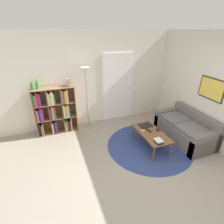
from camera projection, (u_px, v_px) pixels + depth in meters
name	position (u px, v px, depth m)	size (l,w,h in m)	color
ground_plane	(143.00, 186.00, 3.20)	(14.00, 14.00, 0.00)	gray
wall_back	(99.00, 80.00, 4.96)	(7.30, 0.11, 2.60)	silver
wall_right	(196.00, 85.00, 4.46)	(0.08, 5.71, 2.60)	silver
rug	(149.00, 145.00, 4.31)	(2.05, 2.05, 0.01)	navy
bookshelf	(54.00, 111.00, 4.64)	(1.06, 0.34, 1.28)	#936B47
floor_lamp	(86.00, 81.00, 4.56)	(0.26, 0.26, 1.73)	gray
couch	(186.00, 129.00, 4.48)	(0.80, 1.51, 0.72)	#66605B
coffee_table	(151.00, 134.00, 4.16)	(0.53, 1.07, 0.39)	brown
laptop	(146.00, 125.00, 4.42)	(0.34, 0.25, 0.02)	black
bowl	(143.00, 131.00, 4.14)	(0.11, 0.11, 0.05)	orange
book_stack_on_table	(159.00, 141.00, 3.77)	(0.16, 0.20, 0.06)	black
cup	(158.00, 130.00, 4.18)	(0.07, 0.07, 0.07)	#28282D
remote	(149.00, 130.00, 4.20)	(0.08, 0.18, 0.02)	black
bottle_left	(32.00, 86.00, 4.17)	(0.07, 0.07, 0.21)	#2D8438
bottle_middle	(37.00, 85.00, 4.24)	(0.07, 0.07, 0.22)	#2D8438
vase_on_shelf	(68.00, 82.00, 4.46)	(0.10, 0.10, 0.19)	#B7B2A8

